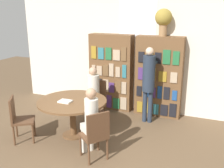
{
  "coord_description": "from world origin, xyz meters",
  "views": [
    {
      "loc": [
        1.79,
        -2.7,
        2.49
      ],
      "look_at": [
        -0.04,
        1.82,
        1.05
      ],
      "focal_mm": 42.0,
      "sensor_mm": 36.0,
      "label": 1
    }
  ],
  "objects": [
    {
      "name": "bookshelf_right",
      "position": [
        0.59,
        3.14,
        0.93
      ],
      "size": [
        1.07,
        0.34,
        1.87
      ],
      "color": "brown",
      "rests_on": "ground_plane"
    },
    {
      "name": "chair_near_camera",
      "position": [
        -1.56,
        0.87,
        0.49
      ],
      "size": [
        0.56,
        0.56,
        0.88
      ],
      "rotation": [
        0.0,
        0.0,
        -0.98
      ],
      "color": "brown",
      "rests_on": "ground_plane"
    },
    {
      "name": "librarian_standing",
      "position": [
        0.48,
        2.64,
        1.01
      ],
      "size": [
        0.27,
        0.54,
        1.68
      ],
      "color": "#232D3D",
      "rests_on": "ground_plane"
    },
    {
      "name": "wall_back",
      "position": [
        0.0,
        3.34,
        1.51
      ],
      "size": [
        6.4,
        0.07,
        3.0
      ],
      "color": "beige",
      "rests_on": "ground_plane"
    },
    {
      "name": "bookshelf_left",
      "position": [
        -0.59,
        3.14,
        0.93
      ],
      "size": [
        1.07,
        0.34,
        1.87
      ],
      "color": "brown",
      "rests_on": "ground_plane"
    },
    {
      "name": "seated_reader_right",
      "position": [
        -0.07,
        0.93,
        0.68
      ],
      "size": [
        0.39,
        0.38,
        1.23
      ],
      "rotation": [
        0.0,
        0.0,
        0.91
      ],
      "color": "beige",
      "rests_on": "ground_plane"
    },
    {
      "name": "flower_vase",
      "position": [
        0.63,
        3.15,
        2.24
      ],
      "size": [
        0.37,
        0.37,
        0.59
      ],
      "color": "#997047",
      "rests_on": "bookshelf_right"
    },
    {
      "name": "seated_reader_left",
      "position": [
        -0.69,
        2.27,
        0.7
      ],
      "size": [
        0.29,
        0.38,
        1.23
      ],
      "rotation": [
        0.0,
        0.0,
        -3.18
      ],
      "color": "beige",
      "rests_on": "ground_plane"
    },
    {
      "name": "reading_table",
      "position": [
        -0.72,
        1.44,
        0.64
      ],
      "size": [
        1.35,
        1.35,
        0.75
      ],
      "color": "brown",
      "rests_on": "ground_plane"
    },
    {
      "name": "chair_left_side",
      "position": [
        -0.68,
        2.45,
        0.49
      ],
      "size": [
        0.41,
        0.41,
        0.88
      ],
      "rotation": [
        0.0,
        0.0,
        -3.18
      ],
      "color": "brown",
      "rests_on": "ground_plane"
    },
    {
      "name": "chair_far_side",
      "position": [
        0.08,
        0.82,
        0.49
      ],
      "size": [
        0.56,
        0.56,
        0.88
      ],
      "rotation": [
        0.0,
        0.0,
        0.91
      ],
      "color": "brown",
      "rests_on": "ground_plane"
    },
    {
      "name": "open_book_on_table",
      "position": [
        -0.79,
        1.31,
        0.76
      ],
      "size": [
        0.24,
        0.18,
        0.03
      ],
      "color": "silver",
      "rests_on": "reading_table"
    }
  ]
}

